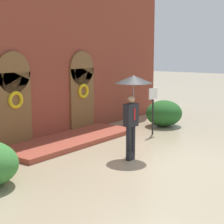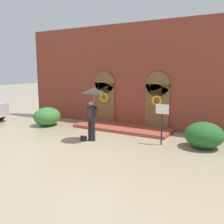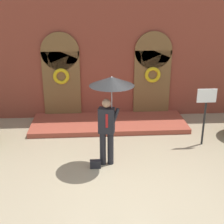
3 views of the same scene
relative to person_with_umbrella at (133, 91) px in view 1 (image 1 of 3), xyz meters
name	(u,v)px [view 1 (image 1 of 3)]	position (x,y,z in m)	size (l,w,h in m)	color
ground_plane	(148,157)	(0.10, -0.48, -1.91)	(80.00, 80.00, 0.00)	tan
building_facade	(46,62)	(0.10, 3.68, 0.77)	(14.00, 2.30, 5.60)	brown
person_with_umbrella	(133,91)	(0.00, 0.00, 0.00)	(1.10, 1.10, 2.36)	black
handbag	(130,156)	(-0.40, -0.20, -1.80)	(0.28, 0.12, 0.22)	black
sign_post	(153,103)	(2.80, 0.96, -0.75)	(0.56, 0.06, 1.72)	black
shrub_right	(164,113)	(4.43, 1.39, -1.38)	(1.54, 1.45, 1.06)	#235B23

